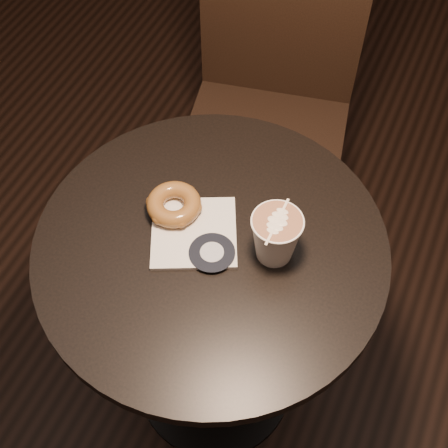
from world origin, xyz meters
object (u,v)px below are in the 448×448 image
object	(u,v)px
chair	(272,83)
pastry_bag	(194,233)
doughnut	(174,204)
cafe_table	(212,292)
latte_cup	(276,238)

from	to	relation	value
chair	pastry_bag	bearing A→B (deg)	-95.36
chair	pastry_bag	world-z (taller)	chair
pastry_bag	doughnut	bearing A→B (deg)	126.03
doughnut	chair	bearing A→B (deg)	90.84
cafe_table	pastry_bag	bearing A→B (deg)	170.74
doughnut	latte_cup	bearing A→B (deg)	-2.27
pastry_bag	doughnut	world-z (taller)	doughnut
pastry_bag	doughnut	distance (m)	0.07
chair	latte_cup	bearing A→B (deg)	-80.45
cafe_table	latte_cup	size ratio (longest dim) A/B	6.90
chair	latte_cup	world-z (taller)	chair
cafe_table	chair	world-z (taller)	chair
chair	doughnut	xyz separation A→B (m)	(0.01, -0.58, 0.17)
pastry_bag	doughnut	size ratio (longest dim) A/B	1.51
chair	pastry_bag	xyz separation A→B (m)	(0.07, -0.61, 0.14)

